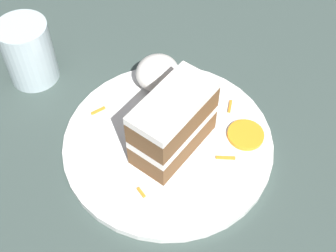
# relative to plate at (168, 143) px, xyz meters

# --- Properties ---
(ground_plane) EXTENTS (6.00, 6.00, 0.00)m
(ground_plane) POSITION_rel_plate_xyz_m (0.02, -0.01, -0.04)
(ground_plane) COLOR #38332D
(ground_plane) RESTS_ON ground
(dining_table) EXTENTS (1.03, 0.87, 0.04)m
(dining_table) POSITION_rel_plate_xyz_m (0.02, -0.01, -0.02)
(dining_table) COLOR #384742
(dining_table) RESTS_ON ground
(plate) EXTENTS (0.29, 0.29, 0.01)m
(plate) POSITION_rel_plate_xyz_m (0.00, 0.00, 0.00)
(plate) COLOR white
(plate) RESTS_ON dining_table
(cake_slice) EXTENTS (0.13, 0.12, 0.10)m
(cake_slice) POSITION_rel_plate_xyz_m (-0.00, 0.01, 0.05)
(cake_slice) COLOR brown
(cake_slice) RESTS_ON plate
(cream_dollop) EXTENTS (0.07, 0.06, 0.05)m
(cream_dollop) POSITION_rel_plate_xyz_m (-0.02, -0.10, 0.03)
(cream_dollop) COLOR white
(cream_dollop) RESTS_ON plate
(orange_garnish) EXTENTS (0.05, 0.05, 0.01)m
(orange_garnish) POSITION_rel_plate_xyz_m (-0.11, 0.03, 0.01)
(orange_garnish) COLOR orange
(orange_garnish) RESTS_ON plate
(carrot_shreds_scatter) EXTENTS (0.21, 0.16, 0.00)m
(carrot_shreds_scatter) POSITION_rel_plate_xyz_m (-0.02, -0.00, 0.01)
(carrot_shreds_scatter) COLOR orange
(carrot_shreds_scatter) RESTS_ON plate
(drinking_glass) EXTENTS (0.08, 0.08, 0.10)m
(drinking_glass) POSITION_rel_plate_xyz_m (0.16, -0.20, 0.04)
(drinking_glass) COLOR silver
(drinking_glass) RESTS_ON dining_table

